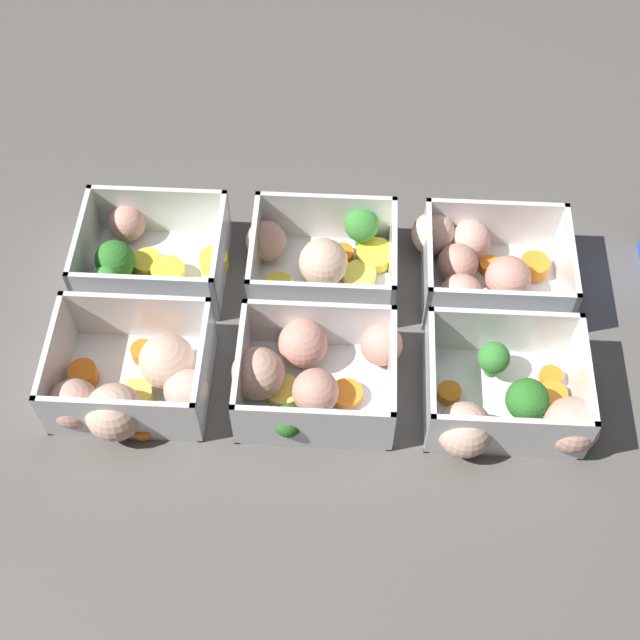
{
  "coord_description": "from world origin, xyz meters",
  "views": [
    {
      "loc": [
        0.02,
        -0.47,
        0.71
      ],
      "look_at": [
        0.0,
        0.0,
        0.02
      ],
      "focal_mm": 50.0,
      "sensor_mm": 36.0,
      "label": 1
    }
  ],
  "objects_px": {
    "container_far_left": "(144,258)",
    "container_far_center": "(322,258)",
    "container_far_right": "(478,267)",
    "container_near_left": "(133,383)",
    "container_near_center": "(309,372)",
    "container_near_right": "(512,404)"
  },
  "relations": [
    {
      "from": "container_near_center",
      "to": "container_far_left",
      "type": "xyz_separation_m",
      "value": [
        -0.17,
        0.12,
        -0.0
      ]
    },
    {
      "from": "container_far_left",
      "to": "container_far_center",
      "type": "bearing_deg",
      "value": 2.58
    },
    {
      "from": "container_far_right",
      "to": "container_near_right",
      "type": "bearing_deg",
      "value": -81.79
    },
    {
      "from": "container_far_left",
      "to": "container_far_center",
      "type": "xyz_separation_m",
      "value": [
        0.17,
        0.01,
        0.0
      ]
    },
    {
      "from": "container_near_center",
      "to": "container_far_left",
      "type": "height_order",
      "value": "same"
    },
    {
      "from": "container_near_right",
      "to": "container_far_left",
      "type": "relative_size",
      "value": 1.09
    },
    {
      "from": "container_near_center",
      "to": "container_near_right",
      "type": "height_order",
      "value": "same"
    },
    {
      "from": "container_near_left",
      "to": "container_near_center",
      "type": "bearing_deg",
      "value": 7.26
    },
    {
      "from": "container_far_left",
      "to": "container_far_right",
      "type": "bearing_deg",
      "value": 0.83
    },
    {
      "from": "container_near_right",
      "to": "container_far_left",
      "type": "xyz_separation_m",
      "value": [
        -0.35,
        0.15,
        -0.0
      ]
    },
    {
      "from": "container_near_center",
      "to": "container_far_center",
      "type": "distance_m",
      "value": 0.13
    },
    {
      "from": "container_far_left",
      "to": "container_far_right",
      "type": "xyz_separation_m",
      "value": [
        0.33,
        0.0,
        0.0
      ]
    },
    {
      "from": "container_near_left",
      "to": "container_near_right",
      "type": "distance_m",
      "value": 0.33
    },
    {
      "from": "container_near_left",
      "to": "container_far_left",
      "type": "bearing_deg",
      "value": 95.68
    },
    {
      "from": "container_near_left",
      "to": "container_far_right",
      "type": "relative_size",
      "value": 0.94
    },
    {
      "from": "container_far_center",
      "to": "container_far_left",
      "type": "bearing_deg",
      "value": -177.42
    },
    {
      "from": "container_far_center",
      "to": "container_far_right",
      "type": "height_order",
      "value": "same"
    },
    {
      "from": "container_near_center",
      "to": "container_far_center",
      "type": "height_order",
      "value": "same"
    },
    {
      "from": "container_far_center",
      "to": "container_far_right",
      "type": "distance_m",
      "value": 0.15
    },
    {
      "from": "container_far_right",
      "to": "container_far_left",
      "type": "bearing_deg",
      "value": -179.17
    },
    {
      "from": "container_near_left",
      "to": "container_near_right",
      "type": "relative_size",
      "value": 0.95
    },
    {
      "from": "container_near_right",
      "to": "container_near_left",
      "type": "bearing_deg",
      "value": 179.37
    }
  ]
}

